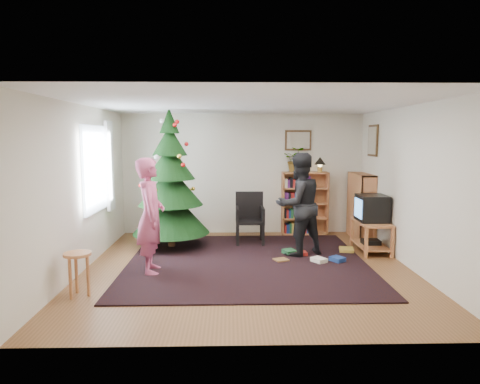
{
  "coord_description": "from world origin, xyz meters",
  "views": [
    {
      "loc": [
        -0.27,
        -6.43,
        2.01
      ],
      "look_at": [
        -0.1,
        0.68,
        1.1
      ],
      "focal_mm": 32.0,
      "sensor_mm": 36.0,
      "label": 1
    }
  ],
  "objects_px": {
    "picture_right": "(373,141)",
    "potted_plant": "(296,160)",
    "stool": "(78,263)",
    "bookshelf_right": "(361,205)",
    "bookshelf_back": "(305,202)",
    "armchair": "(250,216)",
    "christmas_tree": "(171,190)",
    "person_standing": "(151,216)",
    "picture_back": "(298,140)",
    "person_by_chair": "(299,205)",
    "table_lamp": "(320,162)",
    "tv_stand": "(371,234)",
    "crt_tv": "(372,208)"
  },
  "relations": [
    {
      "from": "armchair",
      "to": "person_by_chair",
      "type": "distance_m",
      "value": 1.26
    },
    {
      "from": "christmas_tree",
      "to": "person_by_chair",
      "type": "bearing_deg",
      "value": -14.78
    },
    {
      "from": "picture_right",
      "to": "person_by_chair",
      "type": "distance_m",
      "value": 2.18
    },
    {
      "from": "picture_back",
      "to": "christmas_tree",
      "type": "relative_size",
      "value": 0.22
    },
    {
      "from": "picture_back",
      "to": "person_by_chair",
      "type": "bearing_deg",
      "value": -98.16
    },
    {
      "from": "bookshelf_back",
      "to": "armchair",
      "type": "height_order",
      "value": "bookshelf_back"
    },
    {
      "from": "picture_right",
      "to": "table_lamp",
      "type": "height_order",
      "value": "picture_right"
    },
    {
      "from": "bookshelf_right",
      "to": "stool",
      "type": "height_order",
      "value": "bookshelf_right"
    },
    {
      "from": "picture_right",
      "to": "bookshelf_right",
      "type": "bearing_deg",
      "value": 127.97
    },
    {
      "from": "tv_stand",
      "to": "person_standing",
      "type": "bearing_deg",
      "value": -163.48
    },
    {
      "from": "christmas_tree",
      "to": "tv_stand",
      "type": "relative_size",
      "value": 2.81
    },
    {
      "from": "person_by_chair",
      "to": "potted_plant",
      "type": "bearing_deg",
      "value": -121.55
    },
    {
      "from": "christmas_tree",
      "to": "armchair",
      "type": "relative_size",
      "value": 2.61
    },
    {
      "from": "picture_back",
      "to": "table_lamp",
      "type": "xyz_separation_m",
      "value": [
        0.44,
        -0.13,
        -0.44
      ]
    },
    {
      "from": "bookshelf_back",
      "to": "bookshelf_right",
      "type": "relative_size",
      "value": 1.0
    },
    {
      "from": "tv_stand",
      "to": "table_lamp",
      "type": "height_order",
      "value": "table_lamp"
    },
    {
      "from": "tv_stand",
      "to": "crt_tv",
      "type": "xyz_separation_m",
      "value": [
        -0.0,
        0.0,
        0.46
      ]
    },
    {
      "from": "picture_right",
      "to": "potted_plant",
      "type": "bearing_deg",
      "value": 156.96
    },
    {
      "from": "picture_back",
      "to": "armchair",
      "type": "xyz_separation_m",
      "value": [
        -1.04,
        -0.86,
        -1.43
      ]
    },
    {
      "from": "crt_tv",
      "to": "armchair",
      "type": "bearing_deg",
      "value": 161.18
    },
    {
      "from": "person_standing",
      "to": "table_lamp",
      "type": "distance_m",
      "value": 4.0
    },
    {
      "from": "armchair",
      "to": "stool",
      "type": "xyz_separation_m",
      "value": [
        -2.31,
        -2.76,
        -0.08
      ]
    },
    {
      "from": "picture_right",
      "to": "tv_stand",
      "type": "distance_m",
      "value": 1.85
    },
    {
      "from": "bookshelf_right",
      "to": "christmas_tree",
      "type": "bearing_deg",
      "value": 99.65
    },
    {
      "from": "picture_right",
      "to": "stool",
      "type": "height_order",
      "value": "picture_right"
    },
    {
      "from": "stool",
      "to": "person_standing",
      "type": "distance_m",
      "value": 1.29
    },
    {
      "from": "picture_right",
      "to": "table_lamp",
      "type": "bearing_deg",
      "value": 146.37
    },
    {
      "from": "person_standing",
      "to": "table_lamp",
      "type": "height_order",
      "value": "person_standing"
    },
    {
      "from": "person_by_chair",
      "to": "person_standing",
      "type": "bearing_deg",
      "value": -4.02
    },
    {
      "from": "christmas_tree",
      "to": "person_standing",
      "type": "xyz_separation_m",
      "value": [
        -0.1,
        -1.48,
        -0.19
      ]
    },
    {
      "from": "bookshelf_right",
      "to": "table_lamp",
      "type": "distance_m",
      "value": 1.21
    },
    {
      "from": "picture_back",
      "to": "armchair",
      "type": "height_order",
      "value": "picture_back"
    },
    {
      "from": "armchair",
      "to": "picture_right",
      "type": "bearing_deg",
      "value": 2.98
    },
    {
      "from": "christmas_tree",
      "to": "potted_plant",
      "type": "distance_m",
      "value": 2.7
    },
    {
      "from": "crt_tv",
      "to": "table_lamp",
      "type": "distance_m",
      "value": 1.73
    },
    {
      "from": "bookshelf_back",
      "to": "tv_stand",
      "type": "relative_size",
      "value": 1.44
    },
    {
      "from": "picture_right",
      "to": "tv_stand",
      "type": "xyz_separation_m",
      "value": [
        -0.26,
        -0.85,
        -1.62
      ]
    },
    {
      "from": "bookshelf_right",
      "to": "crt_tv",
      "type": "height_order",
      "value": "bookshelf_right"
    },
    {
      "from": "tv_stand",
      "to": "person_by_chair",
      "type": "distance_m",
      "value": 1.45
    },
    {
      "from": "bookshelf_back",
      "to": "table_lamp",
      "type": "height_order",
      "value": "table_lamp"
    },
    {
      "from": "person_by_chair",
      "to": "table_lamp",
      "type": "xyz_separation_m",
      "value": [
        0.69,
        1.64,
        0.63
      ]
    },
    {
      "from": "picture_right",
      "to": "bookshelf_back",
      "type": "distance_m",
      "value": 1.85
    },
    {
      "from": "picture_right",
      "to": "potted_plant",
      "type": "distance_m",
      "value": 1.56
    },
    {
      "from": "christmas_tree",
      "to": "stool",
      "type": "xyz_separation_m",
      "value": [
        -0.85,
        -2.43,
        -0.62
      ]
    },
    {
      "from": "bookshelf_right",
      "to": "stool",
      "type": "distance_m",
      "value": 5.48
    },
    {
      "from": "christmas_tree",
      "to": "table_lamp",
      "type": "height_order",
      "value": "christmas_tree"
    },
    {
      "from": "bookshelf_right",
      "to": "person_standing",
      "type": "xyz_separation_m",
      "value": [
        -3.78,
        -2.11,
        0.2
      ]
    },
    {
      "from": "christmas_tree",
      "to": "bookshelf_right",
      "type": "relative_size",
      "value": 1.95
    },
    {
      "from": "bookshelf_back",
      "to": "picture_right",
      "type": "bearing_deg",
      "value": -26.43
    },
    {
      "from": "picture_back",
      "to": "picture_right",
      "type": "relative_size",
      "value": 0.92
    }
  ]
}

